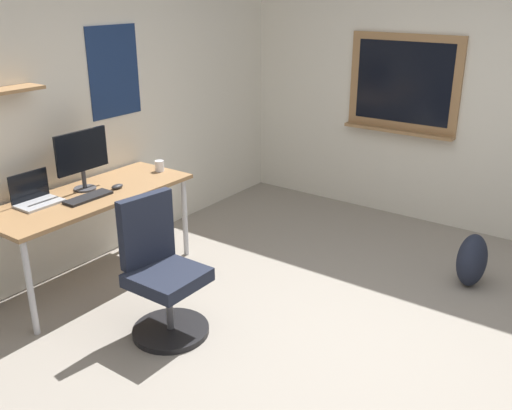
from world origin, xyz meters
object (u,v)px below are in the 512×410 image
Objects in this scene: keyboard at (88,197)px; office_chair at (162,277)px; computer_mouse at (117,186)px; monitor_primary at (82,156)px; desk at (91,202)px; laptop at (35,196)px; coffee_mug at (159,166)px; backpack at (472,260)px.

office_chair is at bearing -98.37° from keyboard.
computer_mouse is (0.28, -0.00, 0.01)m from keyboard.
office_chair is 1.22m from monitor_primary.
laptop reaches higher than desk.
laptop is at bearing 157.65° from desk.
laptop is 0.37m from keyboard.
keyboard is (-0.08, -0.08, 0.08)m from desk.
computer_mouse is 1.13× the size of coffee_mug.
monitor_primary reaches higher than backpack.
desk is 0.14m from keyboard.
monitor_primary is 0.34m from keyboard.
laptop is at bearing 170.55° from coffee_mug.
monitor_primary is at bearing 168.94° from coffee_mug.
coffee_mug is 2.65m from backpack.
office_chair is 10.33× the size of coffee_mug.
office_chair is 1.34m from coffee_mug.
monitor_primary is 0.72m from coffee_mug.
laptop reaches higher than computer_mouse.
keyboard is 3.56× the size of computer_mouse.
desk is 17.67× the size of coffee_mug.
backpack is at bearing -58.31° from computer_mouse.
backpack is at bearing -68.64° from coffee_mug.
laptop is 0.72× the size of backpack.
monitor_primary is 1.25× the size of keyboard.
backpack is at bearing -39.00° from office_chair.
laptop is 3.37× the size of coffee_mug.
desk is 15.63× the size of computer_mouse.
keyboard is (-0.12, -0.18, -0.26)m from monitor_primary.
monitor_primary reaches higher than office_chair.
laptop is 0.61m from computer_mouse.
laptop is 1.09m from coffee_mug.
monitor_primary reaches higher than coffee_mug.
office_chair is 3.06× the size of laptop.
laptop is at bearing 127.98° from backpack.
monitor_primary is 4.46× the size of computer_mouse.
backpack is (2.02, -2.59, -0.58)m from laptop.
laptop is at bearing 173.23° from monitor_primary.
office_chair is 2.57× the size of keyboard.
keyboard is 0.28m from computer_mouse.
monitor_primary is at bearing 76.54° from office_chair.
office_chair is 1.00m from computer_mouse.
computer_mouse is 0.52m from coffee_mug.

